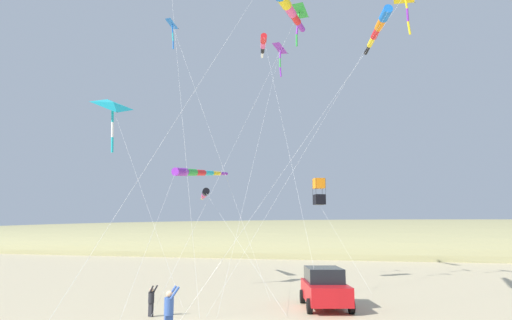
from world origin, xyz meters
The scene contains 14 objects.
dune_ridge_grassy centered at (55.00, 0.00, 0.00)m, with size 28.00×240.00×10.30m, color #938E60.
parked_car centered at (7.28, -3.43, 0.95)m, with size 4.64×2.99×1.85m.
cooler_box centered at (10.04, -3.16, 0.21)m, with size 0.62×0.42×0.42m.
person_adult_flyer centered at (-0.11, 1.04, 0.93)m, with size 0.60×0.60×1.70m.
person_child_grey_jacket centered at (3.02, 3.43, 0.72)m, with size 0.40×0.46×1.32m.
kite_box_rainbow_low_near centered at (19.06, -1.66, 6.51)m, with size 6.72×4.31×7.51m.
kite_delta_green_low_center centered at (14.59, -1.15, 18.86)m, with size 12.90×5.40×19.37m.
kite_windsock_blue_topmost centered at (6.89, 3.13, 6.65)m, with size 11.95×0.89×7.13m.
kite_windsock_purple_drifting centered at (21.19, 3.24, 19.70)m, with size 18.22×7.78×20.00m.
kite_windsock_magenta_far_left centered at (17.98, 7.18, 6.43)m, with size 16.49×10.91×6.76m.
kite_delta_striped_overhead centered at (8.54, 9.47, 11.18)m, with size 4.20×7.42×11.82m.
kite_delta_checkered_midright centered at (16.07, 0.53, 16.88)m, with size 13.54×1.25×17.39m.
kite_windsock_yellow_midlevel centered at (16.98, -6.53, 18.16)m, with size 17.16×8.66×18.73m.
kite_delta_long_streamer_left centered at (12.85, 7.75, 18.24)m, with size 5.00×8.80×18.69m.
Camera 1 is at (-15.04, -6.32, 3.67)m, focal length 31.76 mm.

